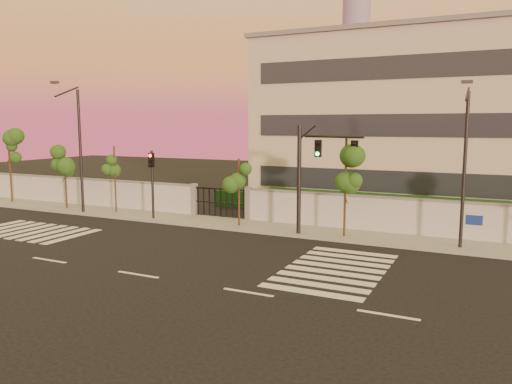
# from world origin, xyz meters

# --- Properties ---
(ground) EXTENTS (120.00, 120.00, 0.00)m
(ground) POSITION_xyz_m (0.00, 0.00, 0.00)
(ground) COLOR black
(ground) RESTS_ON ground
(sidewalk) EXTENTS (60.00, 3.00, 0.15)m
(sidewalk) POSITION_xyz_m (0.00, 10.50, 0.07)
(sidewalk) COLOR gray
(sidewalk) RESTS_ON ground
(perimeter_wall) EXTENTS (60.00, 0.36, 2.20)m
(perimeter_wall) POSITION_xyz_m (0.10, 12.00, 1.07)
(perimeter_wall) COLOR #B0B3B8
(perimeter_wall) RESTS_ON ground
(hedge_row) EXTENTS (41.00, 4.25, 1.80)m
(hedge_row) POSITION_xyz_m (1.17, 14.74, 0.82)
(hedge_row) COLOR #103814
(hedge_row) RESTS_ON ground
(institutional_building) EXTENTS (24.40, 12.40, 12.25)m
(institutional_building) POSITION_xyz_m (9.00, 21.99, 6.16)
(institutional_building) COLOR beige
(institutional_building) RESTS_ON ground
(distant_skyscraper) EXTENTS (16.00, 16.00, 118.00)m
(distant_skyscraper) POSITION_xyz_m (-65.00, 280.00, 61.98)
(distant_skyscraper) COLOR gray
(distant_skyscraper) RESTS_ON ground
(road_markings) EXTENTS (57.00, 7.62, 0.02)m
(road_markings) POSITION_xyz_m (-1.58, 3.76, 0.01)
(road_markings) COLOR silver
(road_markings) RESTS_ON ground
(street_tree_a) EXTENTS (1.61, 1.28, 5.61)m
(street_tree_a) POSITION_xyz_m (-20.59, 10.49, 4.12)
(street_tree_a) COLOR #382314
(street_tree_a) RESTS_ON ground
(street_tree_b) EXTENTS (1.58, 1.26, 4.45)m
(street_tree_b) POSITION_xyz_m (-14.50, 10.14, 3.28)
(street_tree_b) COLOR #382314
(street_tree_b) RESTS_ON ground
(street_tree_c) EXTENTS (1.32, 1.05, 4.64)m
(street_tree_c) POSITION_xyz_m (-10.22, 10.40, 3.41)
(street_tree_c) COLOR #382314
(street_tree_c) RESTS_ON ground
(street_tree_d) EXTENTS (1.46, 1.16, 4.09)m
(street_tree_d) POSITION_xyz_m (-0.58, 10.00, 3.02)
(street_tree_d) COLOR #382314
(street_tree_d) RESTS_ON ground
(street_tree_e) EXTENTS (1.55, 1.23, 5.42)m
(street_tree_e) POSITION_xyz_m (5.78, 9.94, 3.98)
(street_tree_e) COLOR #382314
(street_tree_e) RESTS_ON ground
(traffic_signal_main) EXTENTS (3.73, 1.32, 6.02)m
(traffic_signal_main) POSITION_xyz_m (4.06, 9.52, 3.80)
(traffic_signal_main) COLOR black
(traffic_signal_main) RESTS_ON ground
(traffic_signal_secondary) EXTENTS (0.35, 0.34, 4.44)m
(traffic_signal_secondary) POSITION_xyz_m (-6.59, 9.65, 2.82)
(traffic_signal_secondary) COLOR black
(traffic_signal_secondary) RESTS_ON ground
(streetlight_west) EXTENTS (0.52, 2.10, 8.74)m
(streetlight_west) POSITION_xyz_m (-12.29, 9.26, 4.72)
(streetlight_west) COLOR black
(streetlight_west) RESTS_ON ground
(streetlight_east) EXTENTS (0.48, 1.91, 7.96)m
(streetlight_east) POSITION_xyz_m (11.49, 9.82, 4.30)
(streetlight_east) COLOR black
(streetlight_east) RESTS_ON ground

